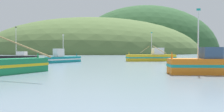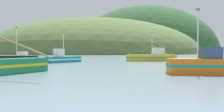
# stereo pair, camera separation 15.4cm
# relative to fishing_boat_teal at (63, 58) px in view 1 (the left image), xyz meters

# --- Properties ---
(hill_mid_left) EXTENTS (133.42, 106.74, 42.25)m
(hill_mid_left) POSITION_rel_fishing_boat_teal_xyz_m (74.81, 184.89, -0.78)
(hill_mid_left) COLOR #516B38
(hill_mid_left) RESTS_ON ground
(hill_far_center) EXTENTS (167.80, 134.24, 109.19)m
(hill_far_center) POSITION_rel_fishing_boat_teal_xyz_m (81.02, 199.83, -0.78)
(hill_far_center) COLOR #2D562D
(hill_far_center) RESTS_ON ground
(hill_mid_right) EXTENTS (176.23, 140.98, 58.41)m
(hill_mid_right) POSITION_rel_fishing_boat_teal_xyz_m (17.00, 140.54, -0.78)
(hill_mid_right) COLOR #516B38
(hill_mid_right) RESTS_ON ground
(fishing_boat_teal) EXTENTS (6.43, 6.32, 5.23)m
(fishing_boat_teal) POSITION_rel_fishing_boat_teal_xyz_m (0.00, 0.00, 0.00)
(fishing_boat_teal) COLOR #147F84
(fishing_boat_teal) RESTS_ON ground
(fishing_boat_yellow) EXTENTS (10.44, 15.92, 6.11)m
(fishing_boat_yellow) POSITION_rel_fishing_boat_teal_xyz_m (18.12, 2.55, 0.13)
(fishing_boat_yellow) COLOR gold
(fishing_boat_yellow) RESTS_ON ground
(fishing_boat_black) EXTENTS (8.91, 2.98, 7.34)m
(fishing_boat_black) POSITION_rel_fishing_boat_teal_xyz_m (-10.39, 7.73, -0.08)
(fishing_boat_black) COLOR black
(fishing_boat_black) RESTS_ON ground
(fishing_boat_orange) EXTENTS (6.81, 3.60, 6.08)m
(fishing_boat_orange) POSITION_rel_fishing_boat_teal_xyz_m (14.50, -22.02, 0.10)
(fishing_boat_orange) COLOR orange
(fishing_boat_orange) RESTS_ON ground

